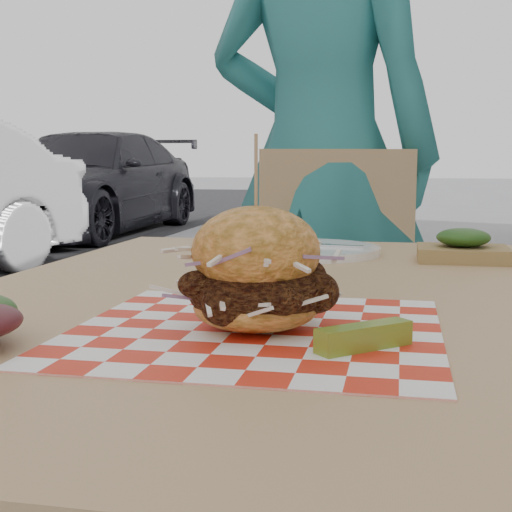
# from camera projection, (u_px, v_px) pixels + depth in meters

# --- Properties ---
(diner) EXTENTS (0.76, 0.58, 1.86)m
(diner) POSITION_uv_depth(u_px,v_px,m) (320.00, 156.00, 2.02)
(diner) COLOR #2A797A
(diner) RESTS_ON ground
(car_dark) EXTENTS (1.93, 4.55, 1.31)m
(car_dark) POSITION_uv_depth(u_px,v_px,m) (88.00, 182.00, 9.10)
(car_dark) COLOR black
(car_dark) RESTS_ON ground
(patio_table) EXTENTS (0.80, 1.20, 0.75)m
(patio_table) POSITION_uv_depth(u_px,v_px,m) (268.00, 349.00, 0.94)
(patio_table) COLOR tan
(patio_table) RESTS_ON ground
(patio_chair) EXTENTS (0.52, 0.53, 0.95)m
(patio_chair) POSITION_uv_depth(u_px,v_px,m) (322.00, 302.00, 1.86)
(patio_chair) COLOR tan
(patio_chair) RESTS_ON ground
(paper_liner) EXTENTS (0.36, 0.36, 0.00)m
(paper_liner) POSITION_uv_depth(u_px,v_px,m) (256.00, 330.00, 0.71)
(paper_liner) COLOR red
(paper_liner) RESTS_ON patio_table
(sandwich) EXTENTS (0.17, 0.17, 0.19)m
(sandwich) POSITION_uv_depth(u_px,v_px,m) (256.00, 276.00, 0.70)
(sandwich) COLOR #E69341
(sandwich) RESTS_ON paper_liner
(pickle_spear) EXTENTS (0.08, 0.08, 0.02)m
(pickle_spear) POSITION_uv_depth(u_px,v_px,m) (364.00, 337.00, 0.63)
(pickle_spear) COLOR olive
(pickle_spear) RESTS_ON paper_liner
(place_setting) EXTENTS (0.27, 0.27, 0.02)m
(place_setting) POSITION_uv_depth(u_px,v_px,m) (306.00, 250.00, 1.30)
(place_setting) COLOR white
(place_setting) RESTS_ON patio_table
(kraft_tray) EXTENTS (0.15, 0.12, 0.06)m
(kraft_tray) POSITION_uv_depth(u_px,v_px,m) (463.00, 248.00, 1.20)
(kraft_tray) COLOR olive
(kraft_tray) RESTS_ON patio_table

